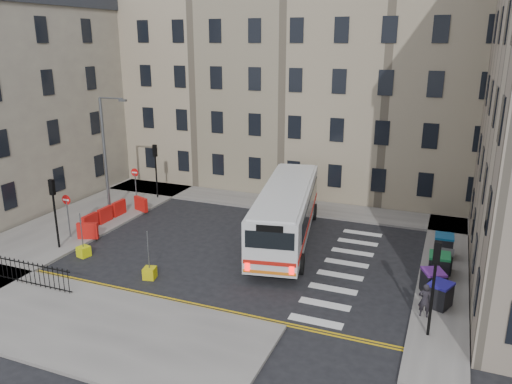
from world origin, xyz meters
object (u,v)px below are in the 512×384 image
Objects in this scene: bus at (286,211)px; wheelie_bin_a at (440,295)px; streetlamp at (105,155)px; wheelie_bin_c at (439,266)px; wheelie_bin_e at (444,246)px; pedestrian at (425,300)px; wheelie_bin_d at (444,262)px; bollard_chevron at (150,273)px; wheelie_bin_b at (433,282)px; bollard_yellow at (84,251)px.

bus is 9.52× the size of wheelie_bin_a.
streetlamp is 6.28× the size of wheelie_bin_c.
wheelie_bin_e reaches higher than wheelie_bin_a.
wheelie_bin_a is 0.85× the size of pedestrian.
bollard_chevron is at bearing -153.98° from wheelie_bin_d.
bus is at bearing 131.67° from wheelie_bin_b.
wheelie_bin_b is at bearing -9.87° from streetlamp.
wheelie_bin_d is at bearing 57.67° from wheelie_bin_b.
pedestrian is at bearing 4.80° from bollard_chevron.
streetlamp is 6.38× the size of wheelie_bin_e.
streetlamp is 11.48m from bollard_chevron.
wheelie_bin_e is at bearing -6.29° from bus.
streetlamp is 22.15m from wheelie_bin_b.
bollard_yellow is 1.00× the size of bollard_chevron.
streetlamp is 5.25× the size of pedestrian.
wheelie_bin_c is (-0.19, 2.95, 0.07)m from wheelie_bin_a.
wheelie_bin_c is 4.13m from pedestrian.
bollard_chevron is at bearing -41.91° from streetlamp.
wheelie_bin_c reaches higher than wheelie_bin_e.
wheelie_bin_d is at bearing -88.78° from wheelie_bin_e.
streetlamp is at bearing 146.37° from wheelie_bin_b.
bus is at bearing 173.00° from wheelie_bin_a.
bus is 9.77× the size of wheelie_bin_e.
bollard_yellow is (-18.53, -2.50, -0.44)m from wheelie_bin_b.
wheelie_bin_c is at bearing 60.23° from wheelie_bin_b.
wheelie_bin_e is 2.13× the size of bollard_chevron.
bollard_yellow is 5.09m from bollard_chevron.
wheelie_bin_b is 18.71m from bollard_yellow.
streetlamp is 22.15m from wheelie_bin_e.
wheelie_bin_c reaches higher than wheelie_bin_a.
bollard_yellow is (-18.94, -5.18, -0.42)m from wheelie_bin_d.
pedestrian is (21.32, -6.06, -3.41)m from streetlamp.
streetlamp is 22.26m from wheelie_bin_d.
wheelie_bin_a is at bearing -88.09° from wheelie_bin_d.
wheelie_bin_b is at bearing -95.16° from wheelie_bin_e.
wheelie_bin_c is at bearing -97.81° from pedestrian.
bus is 9.00m from bollard_chevron.
streetlamp is 22.42m from pedestrian.
streetlamp reaches higher than bus.
bus is 9.61m from wheelie_bin_b.
wheelie_bin_c is at bearing -24.61° from bus.
bus is 10.58m from pedestrian.
bollard_yellow is at bearing 163.93° from wheelie_bin_b.
bollard_yellow and bollard_chevron have the same top height.
streetlamp is at bearing -178.85° from wheelie_bin_e.
wheelie_bin_e is (0.13, 2.89, -0.01)m from wheelie_bin_c.
wheelie_bin_e is 20.18m from bollard_yellow.
wheelie_bin_c is at bearing 20.86° from bollard_chevron.
wheelie_bin_d is 1.88× the size of bollard_yellow.
bus is 11.05× the size of wheelie_bin_d.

